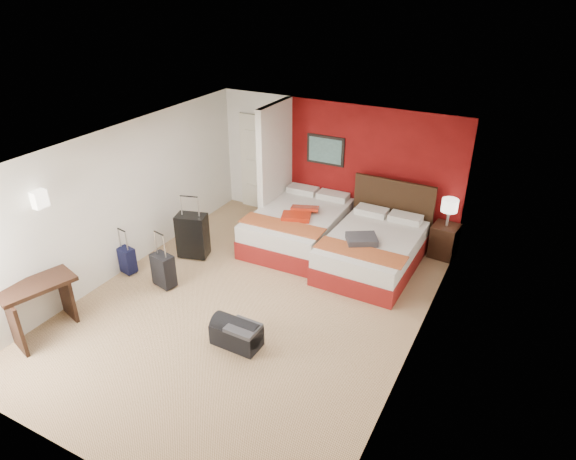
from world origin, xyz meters
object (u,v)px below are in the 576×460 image
Objects in this scene: bed_right at (372,252)px; red_suitcase_open at (301,213)px; suitcase_black at (193,237)px; nightstand at (444,241)px; desk at (42,309)px; bed_left at (298,227)px; suitcase_charcoal at (164,272)px; table_lamp at (449,213)px; suitcase_navy at (127,261)px; duffel_bag at (237,334)px.

bed_right is 2.94× the size of red_suitcase_open.
suitcase_black reaches higher than red_suitcase_open.
red_suitcase_open reaches higher than nightstand.
red_suitcase_open reaches higher than bed_right.
bed_right is 2.07× the size of desk.
red_suitcase_open is (0.10, -0.10, 0.37)m from bed_left.
bed_right is 3.38× the size of nightstand.
red_suitcase_open is at bearing 175.89° from bed_right.
suitcase_charcoal is (-2.82, -2.13, -0.03)m from bed_right.
bed_right is 2.60× the size of suitcase_black.
bed_right is 3.75× the size of suitcase_charcoal.
table_lamp reaches higher than red_suitcase_open.
bed_right is at bearing 4.24° from suitcase_black.
table_lamp is 0.64× the size of suitcase_black.
bed_left is at bearing -163.01° from table_lamp.
suitcase_black reaches higher than bed_right.
nightstand is 1.38× the size of suitcase_navy.
desk is (-2.57, -1.05, 0.24)m from duffel_bag.
suitcase_charcoal is at bearing -140.67° from table_lamp.
bed_left is 4.87× the size of suitcase_navy.
suitcase_black is at bearing -160.73° from red_suitcase_open.
desk is at bearing -156.56° from duffel_bag.
suitcase_navy is (-3.68, -2.10, -0.09)m from bed_right.
bed_right is (1.55, -0.23, -0.01)m from bed_left.
red_suitcase_open is at bearing 54.95° from suitcase_navy.
table_lamp reaches higher than desk.
suitcase_navy is at bearing -149.22° from bed_right.
red_suitcase_open is at bearing 100.37° from duffel_bag.
nightstand is 0.77× the size of suitcase_black.
nightstand is 6.68m from desk.
desk is at bearing -127.68° from nightstand.
bed_left reaches higher than bed_right.
suitcase_navy is at bearing 166.30° from duffel_bag.
red_suitcase_open is 3.03m from duffel_bag.
desk is (0.13, -1.77, 0.20)m from suitcase_navy.
table_lamp reaches higher than bed_right.
duffel_bag is at bearing 38.90° from desk.
suitcase_navy is at bearing -169.94° from suitcase_charcoal.
table_lamp is at bearing 15.83° from bed_left.
table_lamp is (0.00, 0.00, 0.56)m from nightstand.
desk is at bearing -137.22° from red_suitcase_open.
bed_right is 1.44m from nightstand.
table_lamp is at bearing 0.00° from nightstand.
suitcase_navy is (-0.85, 0.04, -0.06)m from suitcase_charcoal.
desk is (-2.10, -4.00, -0.27)m from red_suitcase_open.
desk reaches higher than duffel_bag.
desk is at bearing -117.44° from suitcase_black.
duffel_bag is 0.68× the size of desk.
bed_left is at bearing 57.51° from suitcase_navy.
suitcase_navy is 0.65× the size of duffel_bag.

